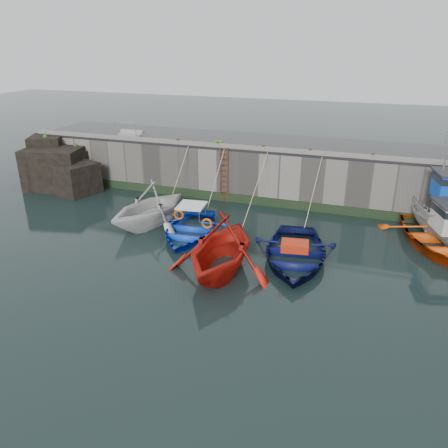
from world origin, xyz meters
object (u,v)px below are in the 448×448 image
(boat_near_blacktrim, at_px, (221,271))
(boat_far_white, at_px, (441,214))
(bollard_b, at_px, (218,144))
(bollard_c, at_px, (263,148))
(boat_near_navy, at_px, (294,260))
(fish_crate, at_px, (218,143))
(boat_near_white, at_px, (150,224))
(boat_near_blue, at_px, (189,234))
(bollard_e, at_px, (373,156))
(bollard_d, at_px, (310,151))
(boat_far_orange, at_px, (442,237))
(bollard_a, at_px, (178,141))
(ladder, at_px, (224,175))

(boat_near_blacktrim, distance_m, boat_far_white, 11.42)
(bollard_b, relative_size, bollard_c, 1.00)
(boat_near_navy, xyz_separation_m, fish_crate, (-5.93, 6.70, 3.30))
(boat_near_white, bearing_deg, boat_near_blue, 6.45)
(boat_near_blue, relative_size, bollard_e, 17.78)
(boat_near_white, distance_m, bollard_d, 9.37)
(boat_near_white, relative_size, bollard_b, 17.60)
(bollard_b, distance_m, bollard_c, 2.70)
(boat_far_orange, bearing_deg, boat_near_blue, 175.95)
(boat_near_navy, distance_m, bollard_a, 11.08)
(boat_far_white, bearing_deg, boat_far_orange, -101.05)
(bollard_b, bearing_deg, boat_far_orange, -13.44)
(ladder, relative_size, boat_near_blue, 0.64)
(bollard_c, bearing_deg, boat_near_blue, -112.30)
(bollard_c, bearing_deg, boat_near_navy, -63.99)
(bollard_c, bearing_deg, boat_far_white, -7.73)
(boat_near_white, relative_size, boat_far_white, 0.77)
(boat_near_blacktrim, distance_m, bollard_b, 9.64)
(boat_near_white, relative_size, boat_near_blacktrim, 0.94)
(boat_near_blacktrim, bearing_deg, fish_crate, 109.74)
(boat_near_blacktrim, relative_size, fish_crate, 9.69)
(boat_near_blue, xyz_separation_m, bollard_a, (-2.98, 5.42, 3.30))
(boat_near_blue, bearing_deg, bollard_c, 61.01)
(bollard_e, bearing_deg, bollard_c, 180.00)
(ladder, bearing_deg, boat_near_blue, -90.26)
(boat_near_blacktrim, height_order, bollard_a, bollard_a)
(boat_near_white, height_order, boat_near_blacktrim, boat_near_blacktrim)
(boat_near_blacktrim, xyz_separation_m, fish_crate, (-3.28, 8.69, 3.30))
(boat_near_blue, bearing_deg, ladder, 83.04)
(fish_crate, distance_m, bollard_c, 2.78)
(boat_near_blue, bearing_deg, boat_far_orange, 5.79)
(boat_near_navy, xyz_separation_m, boat_far_orange, (6.15, 3.61, 0.44))
(boat_near_white, bearing_deg, ladder, 79.45)
(boat_near_blue, relative_size, bollard_c, 17.78)
(boat_far_white, xyz_separation_m, bollard_c, (-9.31, 1.26, 2.30))
(ladder, relative_size, boat_near_navy, 0.57)
(bollard_a, xyz_separation_m, bollard_b, (2.50, 0.00, 0.00))
(boat_near_blacktrim, xyz_separation_m, bollard_c, (-0.51, 8.47, 3.30))
(boat_near_white, relative_size, bollard_a, 17.60)
(bollard_b, height_order, bollard_e, same)
(bollard_c, distance_m, bollard_d, 2.60)
(boat_near_white, xyz_separation_m, bollard_b, (1.93, 4.97, 3.30))
(boat_near_navy, bearing_deg, boat_far_white, 31.48)
(boat_near_navy, bearing_deg, bollard_b, 123.32)
(boat_near_blacktrim, bearing_deg, boat_far_orange, 31.52)
(boat_near_navy, distance_m, fish_crate, 9.53)
(fish_crate, xyz_separation_m, bollard_b, (0.07, -0.22, 0.00))
(ladder, relative_size, fish_crate, 5.91)
(ladder, relative_size, boat_near_white, 0.65)
(boat_near_blacktrim, distance_m, bollard_e, 10.51)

